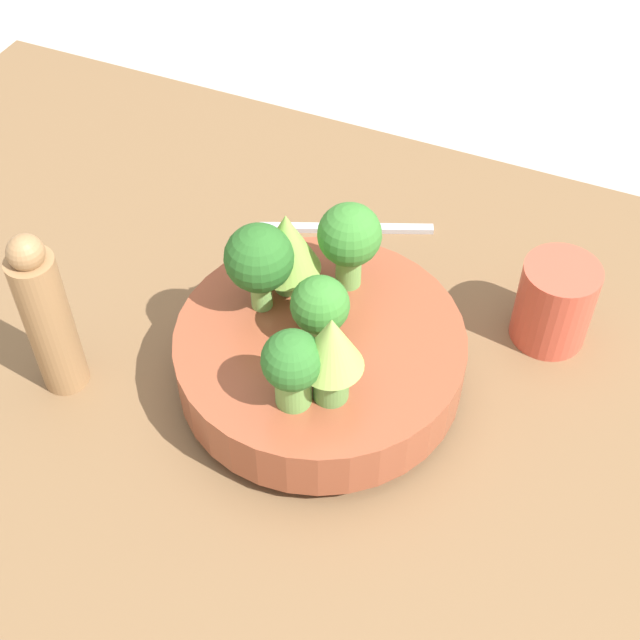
# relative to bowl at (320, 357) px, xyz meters

# --- Properties ---
(ground_plane) EXTENTS (6.00, 6.00, 0.00)m
(ground_plane) POSITION_rel_bowl_xyz_m (0.03, 0.02, -0.08)
(ground_plane) COLOR #ADA89E
(table) EXTENTS (1.14, 0.80, 0.04)m
(table) POSITION_rel_bowl_xyz_m (0.03, 0.02, -0.06)
(table) COLOR brown
(table) RESTS_ON ground_plane
(bowl) EXTENTS (0.25, 0.25, 0.06)m
(bowl) POSITION_rel_bowl_xyz_m (0.00, 0.00, 0.00)
(bowl) COLOR brown
(bowl) RESTS_ON table
(broccoli_floret_front) EXTENTS (0.06, 0.06, 0.08)m
(broccoli_floret_front) POSITION_rel_bowl_xyz_m (0.00, -0.07, 0.08)
(broccoli_floret_front) COLOR #6BA34C
(broccoli_floret_front) RESTS_ON bowl
(broccoli_floret_back) EXTENTS (0.05, 0.05, 0.07)m
(broccoli_floret_back) POSITION_rel_bowl_xyz_m (-0.01, 0.07, 0.07)
(broccoli_floret_back) COLOR #6BA34C
(broccoli_floret_back) RESTS_ON bowl
(broccoli_floret_center) EXTENTS (0.05, 0.05, 0.06)m
(broccoli_floret_center) POSITION_rel_bowl_xyz_m (-0.00, -0.00, 0.06)
(broccoli_floret_center) COLOR #6BA34C
(broccoli_floret_center) RESTS_ON bowl
(romanesco_piece_far) EXTENTS (0.05, 0.05, 0.09)m
(romanesco_piece_far) POSITION_rel_bowl_xyz_m (-0.03, 0.05, 0.08)
(romanesco_piece_far) COLOR #609347
(romanesco_piece_far) RESTS_ON bowl
(broccoli_floret_right) EXTENTS (0.06, 0.06, 0.09)m
(broccoli_floret_right) POSITION_rel_bowl_xyz_m (0.06, -0.01, 0.08)
(broccoli_floret_right) COLOR #7AB256
(broccoli_floret_right) RESTS_ON bowl
(romanesco_piece_near) EXTENTS (0.06, 0.06, 0.08)m
(romanesco_piece_near) POSITION_rel_bowl_xyz_m (0.05, -0.04, 0.08)
(romanesco_piece_near) COLOR #7AB256
(romanesco_piece_near) RESTS_ON bowl
(cup) EXTENTS (0.07, 0.07, 0.08)m
(cup) POSITION_rel_bowl_xyz_m (-0.17, -0.14, 0.00)
(cup) COLOR #C64C38
(cup) RESTS_ON table
(pepper_mill) EXTENTS (0.04, 0.04, 0.17)m
(pepper_mill) POSITION_rel_bowl_xyz_m (0.21, 0.08, 0.04)
(pepper_mill) COLOR #997047
(pepper_mill) RESTS_ON table
(fork) EXTENTS (0.17, 0.08, 0.01)m
(fork) POSITION_rel_bowl_xyz_m (0.06, -0.20, -0.03)
(fork) COLOR #B2B2B7
(fork) RESTS_ON table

